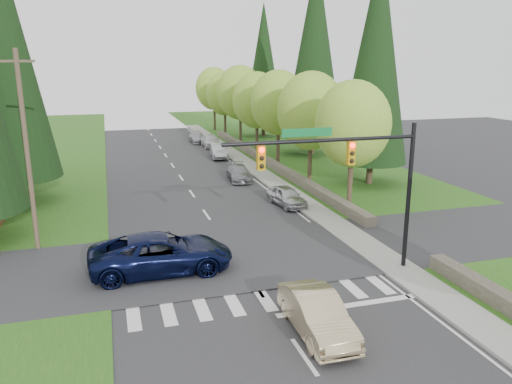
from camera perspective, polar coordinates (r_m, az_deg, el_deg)
name	(u,v)px	position (r m, az deg, el deg)	size (l,w,h in m)	color
ground	(293,341)	(18.01, 4.29, -16.60)	(120.00, 120.00, 0.00)	#28282B
grass_east	(357,184)	(40.18, 11.52, 0.85)	(14.00, 110.00, 0.06)	#245516
cross_street	(236,257)	(24.87, -2.32, -7.47)	(120.00, 8.00, 0.10)	#28282B
sidewalk_east	(276,184)	(39.56, 2.33, 0.97)	(1.80, 80.00, 0.13)	gray
curb_east	(266,184)	(39.30, 1.15, 0.89)	(0.20, 80.00, 0.13)	gray
stone_wall_north	(266,161)	(47.45, 1.14, 3.60)	(0.70, 40.00, 0.70)	#4C4438
traffic_signal	(354,167)	(21.79, 11.10, 2.81)	(8.70, 0.37, 6.80)	black
utility_pole	(27,151)	(26.97, -24.72, 4.30)	(1.60, 0.24, 10.00)	#473828
decid_tree_0	(353,124)	(32.23, 11.01, 7.63)	(4.80, 4.80, 8.37)	#38281C
decid_tree_1	(311,111)	(38.56, 6.32, 9.18)	(5.20, 5.20, 8.80)	#38281C
decid_tree_2	(278,103)	(44.99, 2.58, 10.16)	(5.00, 5.00, 8.82)	#38281C
decid_tree_3	(257,100)	(51.68, 0.10, 10.44)	(5.00, 5.00, 8.55)	#38281C
decid_tree_4	(240,93)	(58.41, -1.82, 11.29)	(5.40, 5.40, 9.18)	#38281C
decid_tree_5	(225,94)	(65.17, -3.60, 11.13)	(4.80, 4.80, 8.30)	#38281C
decid_tree_6	(214,89)	(72.00, -4.82, 11.68)	(5.20, 5.20, 8.86)	#38281C
conifer_e_a	(376,57)	(39.59, 13.57, 14.81)	(5.44, 5.44, 17.80)	#38281C
conifer_e_b	(315,48)	(52.61, 6.74, 16.00)	(6.12, 6.12, 19.80)	#38281C
conifer_e_c	(264,64)	(65.39, 0.87, 14.46)	(5.10, 5.10, 16.80)	#38281C
sedan_champagne	(317,314)	(18.20, 6.98, -13.67)	(1.55, 4.45, 1.47)	#C9B186
suv_navy	(162,253)	(23.30, -10.75, -6.90)	(2.98, 6.46, 1.79)	black
parked_car_a	(287,196)	(33.57, 3.52, -0.47)	(1.54, 3.82, 1.30)	#B7B7BC
parked_car_b	(239,173)	(40.87, -1.95, 2.20)	(1.72, 4.22, 1.23)	gray
parked_car_c	(219,151)	(50.77, -4.28, 4.70)	(1.52, 4.36, 1.44)	#A0A1A5
parked_car_d	(211,141)	(57.60, -5.22, 5.88)	(1.78, 4.43, 1.51)	silver
parked_car_e	(197,138)	(61.17, -6.71, 6.20)	(1.70, 4.19, 1.22)	#A2A2A7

